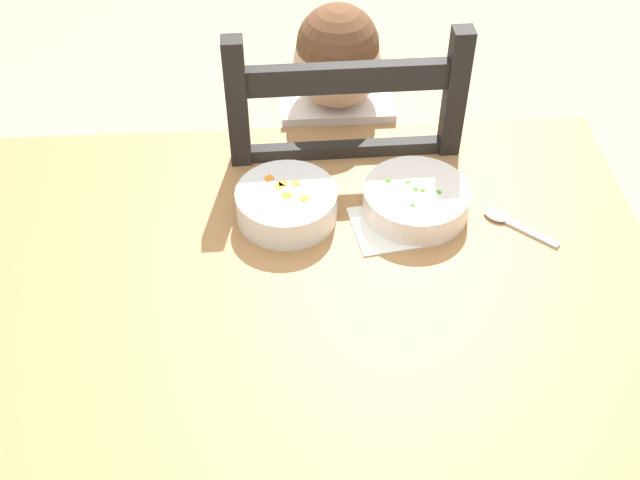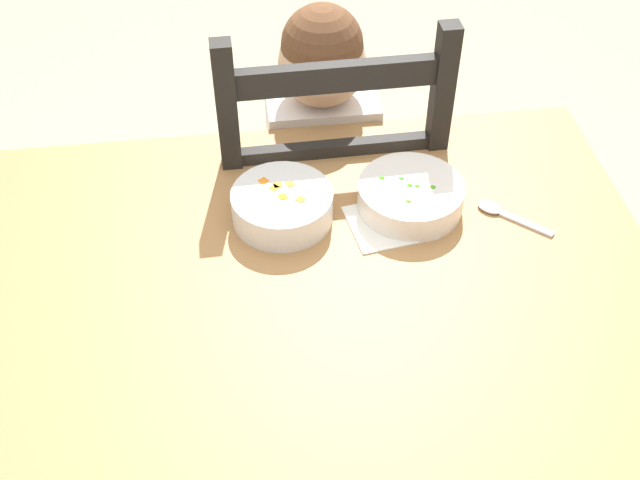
{
  "view_description": "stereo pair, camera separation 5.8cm",
  "coord_description": "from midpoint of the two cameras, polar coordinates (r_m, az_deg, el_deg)",
  "views": [
    {
      "loc": [
        0.01,
        -0.81,
        1.62
      ],
      "look_at": [
        0.06,
        0.05,
        0.77
      ],
      "focal_mm": 44.0,
      "sensor_mm": 36.0,
      "label": 1
    },
    {
      "loc": [
        -0.05,
        -0.81,
        1.62
      ],
      "look_at": [
        0.06,
        0.05,
        0.77
      ],
      "focal_mm": 44.0,
      "sensor_mm": 36.0,
      "label": 2
    }
  ],
  "objects": [
    {
      "name": "dining_table",
      "position": [
        1.3,
        -3.65,
        -6.86
      ],
      "size": [
        1.2,
        0.82,
        0.72
      ],
      "color": "#A47545",
      "rests_on": "ground"
    },
    {
      "name": "bowl_of_carrots",
      "position": [
        1.3,
        -4.03,
        2.54
      ],
      "size": [
        0.17,
        0.17,
        0.06
      ],
      "color": "white",
      "rests_on": "dining_table"
    },
    {
      "name": "dining_chair",
      "position": [
        1.73,
        -0.68,
        1.91
      ],
      "size": [
        0.43,
        0.43,
        0.97
      ],
      "color": "black",
      "rests_on": "ground"
    },
    {
      "name": "spoon",
      "position": [
        1.35,
        11.83,
        1.98
      ],
      "size": [
        0.12,
        0.11,
        0.01
      ],
      "color": "silver",
      "rests_on": "dining_table"
    },
    {
      "name": "bowl_of_peas",
      "position": [
        1.33,
        5.36,
        3.23
      ],
      "size": [
        0.18,
        0.18,
        0.05
      ],
      "color": "white",
      "rests_on": "dining_table"
    },
    {
      "name": "paper_napkin",
      "position": [
        1.31,
        3.78,
        1.23
      ],
      "size": [
        0.15,
        0.14,
        0.0
      ],
      "primitive_type": "cube",
      "rotation": [
        0.0,
        0.0,
        0.16
      ],
      "color": "white",
      "rests_on": "dining_table"
    },
    {
      "name": "child_figure",
      "position": [
        1.62,
        -0.76,
        6.13
      ],
      "size": [
        0.32,
        0.31,
        0.93
      ],
      "color": "white",
      "rests_on": "ground"
    }
  ]
}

